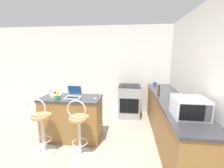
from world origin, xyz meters
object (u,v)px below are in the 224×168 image
object	(u,v)px
wine_glass_short	(95,94)
mug_blue	(155,84)
bar_stool_near	(42,127)
microwave	(189,108)
laptop	(74,94)
fruit_bowl	(56,95)
bar_stool_far	(79,129)
mug_green	(57,98)
stove_range	(129,101)
toaster	(178,100)
mug_red	(180,97)
wine_glass_tall	(50,90)
pepper_mill	(159,90)

from	to	relation	value
wine_glass_short	mug_blue	distance (m)	1.98
bar_stool_near	microwave	size ratio (longest dim) A/B	2.41
laptop	fruit_bowl	world-z (taller)	laptop
bar_stool_far	laptop	xyz separation A→B (m)	(-0.30, 0.58, 0.46)
bar_stool_far	mug_green	size ratio (longest dim) A/B	10.62
stove_range	fruit_bowl	bearing A→B (deg)	-139.08
toaster	wine_glass_short	size ratio (longest dim) A/B	2.08
toaster	fruit_bowl	distance (m)	2.38
mug_red	stove_range	bearing A→B (deg)	130.64
bar_stool_near	stove_range	bearing A→B (deg)	50.55
fruit_bowl	wine_glass_short	bearing A→B (deg)	-1.83
wine_glass_tall	pepper_mill	size ratio (longest dim) A/B	0.62
laptop	microwave	size ratio (longest dim) A/B	0.70
mug_blue	wine_glass_tall	bearing A→B (deg)	-152.13
bar_stool_near	toaster	xyz separation A→B (m)	(2.40, 0.37, 0.49)
microwave	stove_range	size ratio (longest dim) A/B	0.48
wine_glass_short	laptop	bearing A→B (deg)	173.51
mug_green	microwave	bearing A→B (deg)	-13.16
microwave	wine_glass_tall	xyz separation A→B (m)	(-2.56, 0.86, -0.02)
mug_green	pepper_mill	size ratio (longest dim) A/B	0.39
bar_stool_near	mug_green	distance (m)	0.59
stove_range	mug_blue	size ratio (longest dim) A/B	8.71
stove_range	laptop	bearing A→B (deg)	-131.64
toaster	mug_red	bearing A→B (deg)	66.42
mug_green	wine_glass_tall	bearing A→B (deg)	133.41
mug_blue	laptop	bearing A→B (deg)	-143.40
bar_stool_near	microwave	xyz separation A→B (m)	(2.39, -0.18, 0.54)
bar_stool_near	mug_blue	size ratio (longest dim) A/B	10.07
bar_stool_near	stove_range	size ratio (longest dim) A/B	1.16
bar_stool_far	mug_green	bearing A→B (deg)	147.73
toaster	stove_range	xyz separation A→B (m)	(-0.86, 1.50, -0.54)
bar_stool_far	mug_green	xyz separation A→B (m)	(-0.55, 0.35, 0.45)
toaster	mug_green	size ratio (longest dim) A/B	2.99
laptop	mug_blue	distance (m)	2.30
wine_glass_short	wine_glass_tall	xyz separation A→B (m)	(-1.04, 0.15, 0.02)
bar_stool_near	laptop	size ratio (longest dim) A/B	3.42
mug_green	laptop	bearing A→B (deg)	43.31
stove_range	mug_red	bearing A→B (deg)	-49.36
laptop	wine_glass_tall	world-z (taller)	laptop
laptop	toaster	size ratio (longest dim) A/B	1.04
toaster	mug_blue	size ratio (longest dim) A/B	2.83
fruit_bowl	pepper_mill	size ratio (longest dim) A/B	0.93
stove_range	bar_stool_far	bearing A→B (deg)	-114.42
fruit_bowl	stove_range	bearing A→B (deg)	40.92
bar_stool_far	toaster	world-z (taller)	toaster
bar_stool_near	bar_stool_far	distance (m)	0.69
bar_stool_far	wine_glass_tall	size ratio (longest dim) A/B	6.69
bar_stool_far	laptop	world-z (taller)	laptop
fruit_bowl	mug_blue	distance (m)	2.63
laptop	microwave	xyz separation A→B (m)	(1.99, -0.76, 0.08)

